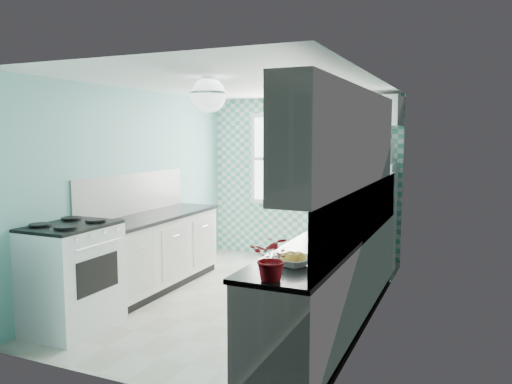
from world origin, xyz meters
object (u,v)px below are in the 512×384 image
at_px(potted_plant, 273,258).
at_px(fridge, 369,218).
at_px(ceiling_light, 209,95).
at_px(sink, 354,223).
at_px(fruit_bowl, 294,261).
at_px(microwave, 371,151).
at_px(stove, 71,275).

bearing_deg(potted_plant, fridge, 91.33).
xyz_separation_m(ceiling_light, potted_plant, (1.20, -1.30, -1.22)).
distance_m(sink, potted_plant, 2.50).
bearing_deg(sink, ceiling_light, -136.80).
relative_size(ceiling_light, fridge, 0.23).
bearing_deg(ceiling_light, fridge, 66.84).
relative_size(fridge, fruit_bowl, 5.32).
xyz_separation_m(fruit_bowl, potted_plant, (0.00, -0.43, 0.13)).
xyz_separation_m(fridge, fruit_bowl, (0.09, -3.46, 0.20)).
height_order(ceiling_light, potted_plant, ceiling_light).
xyz_separation_m(fridge, microwave, (0.00, 0.00, 0.94)).
bearing_deg(fridge, potted_plant, -89.19).
relative_size(ceiling_light, stove, 0.34).
xyz_separation_m(sink, potted_plant, (-0.00, -2.49, 0.17)).
bearing_deg(fridge, sink, -86.67).
bearing_deg(potted_plant, ceiling_light, 132.79).
xyz_separation_m(sink, fruit_bowl, (-0.00, -2.06, 0.05)).
bearing_deg(stove, potted_plant, -13.53).
bearing_deg(fruit_bowl, sink, 89.89).
bearing_deg(microwave, ceiling_light, 63.64).
height_order(fridge, potted_plant, fridge).
relative_size(fruit_bowl, microwave, 0.49).
height_order(ceiling_light, stove, ceiling_light).
height_order(fruit_bowl, microwave, microwave).
bearing_deg(stove, fruit_bowl, -3.59).
relative_size(stove, fruit_bowl, 3.60).
bearing_deg(ceiling_light, potted_plant, -47.21).
relative_size(ceiling_light, potted_plant, 1.08).
distance_m(fruit_bowl, microwave, 3.54).
height_order(fridge, fruit_bowl, fridge).
bearing_deg(fruit_bowl, microwave, 91.49).
distance_m(stove, fruit_bowl, 2.44).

